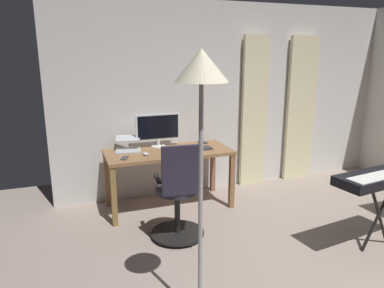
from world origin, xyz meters
TOP-DOWN VIEW (x-y plane):
  - back_room_partition at (0.00, -2.83)m, footprint 4.90×0.10m
  - curtain_left_panel at (-1.09, -2.72)m, footprint 0.46×0.06m
  - curtain_right_panel at (-0.30, -2.72)m, footprint 0.38×0.06m
  - desk at (1.08, -2.34)m, footprint 1.52×0.67m
  - office_chair at (1.22, -1.51)m, footprint 0.56×0.56m
  - computer_monitor at (1.14, -2.56)m, footprint 0.56×0.18m
  - computer_keyboard at (0.73, -2.27)m, footprint 0.37×0.15m
  - laptop at (1.54, -2.51)m, footprint 0.35×0.40m
  - computer_mouse at (1.38, -2.24)m, footprint 0.06×0.10m
  - cell_phone_by_monitor at (1.64, -2.18)m, footprint 0.12×0.16m
  - cell_phone_face_up at (0.53, -2.57)m, footprint 0.12×0.16m
  - piano_keyboard at (-0.57, -0.69)m, footprint 1.11×0.45m
  - floor_lamp at (1.43, -0.36)m, footprint 0.34×0.34m

SIDE VIEW (x-z plane):
  - office_chair at x=1.22m, z-range -0.04..1.00m
  - desk at x=1.08m, z-range 0.27..1.00m
  - piano_keyboard at x=-0.57m, z-range 0.33..1.13m
  - cell_phone_by_monitor at x=1.64m, z-range 0.73..0.74m
  - cell_phone_face_up at x=0.53m, z-range 0.73..0.74m
  - computer_keyboard at x=0.73m, z-range 0.73..0.75m
  - computer_mouse at x=1.38m, z-range 0.73..0.76m
  - laptop at x=1.54m, z-range 0.71..0.86m
  - computer_monitor at x=1.14m, z-range 0.76..1.18m
  - curtain_left_panel at x=-1.09m, z-range 0.00..2.12m
  - curtain_right_panel at x=-0.30m, z-range 0.00..2.12m
  - back_room_partition at x=0.00m, z-range 0.00..2.54m
  - floor_lamp at x=1.43m, z-range 0.67..2.58m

